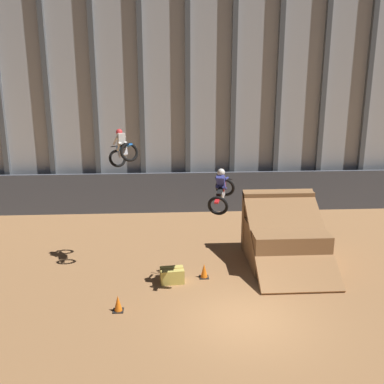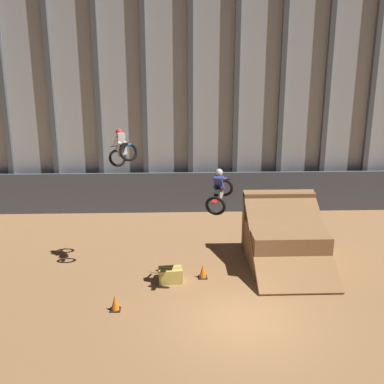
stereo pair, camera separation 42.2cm
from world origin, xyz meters
name	(u,v)px [view 1 (the left image)]	position (x,y,z in m)	size (l,w,h in m)	color
ground_plane	(245,320)	(0.00, 0.00, 0.00)	(60.00, 60.00, 0.00)	#996B42
arena_back_wall	(210,98)	(0.00, 12.35, 6.39)	(32.00, 0.40, 12.79)	#ADB2B7
lower_barrier	(210,192)	(0.00, 11.64, 1.15)	(31.36, 0.20, 2.31)	#474C56
dirt_ramp	(283,238)	(2.44, 4.71, 0.98)	(3.15, 4.62, 2.87)	olive
rider_bike_left_air	(122,150)	(-4.23, 4.63, 4.89)	(1.39, 1.82, 1.64)	black
rider_bike_right_air	(221,191)	(-0.57, 2.32, 3.78)	(1.19, 1.88, 1.60)	black
traffic_cone_near_ramp	(118,304)	(-4.23, 0.81, 0.28)	(0.36, 0.36, 0.58)	black
traffic_cone_arena_edge	(204,271)	(-1.09, 3.16, 0.28)	(0.36, 0.36, 0.58)	black
hay_bale_trackside	(172,275)	(-2.36, 2.86, 0.28)	(0.95, 0.68, 0.57)	#CCB751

